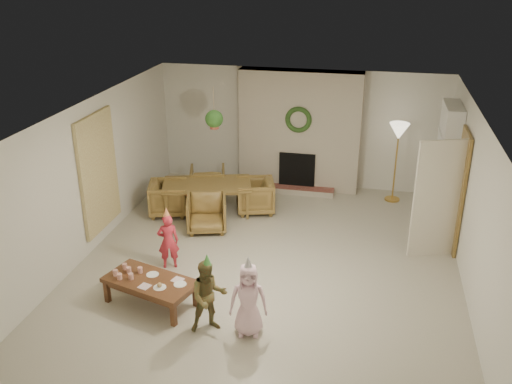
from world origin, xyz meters
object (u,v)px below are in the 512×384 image
(dining_table, at_px, (207,198))
(coffee_table_top, at_px, (150,281))
(child_plaid, at_px, (208,296))
(child_red, at_px, (168,241))
(dining_chair_left, at_px, (169,198))
(dining_chair_right, at_px, (255,196))
(child_pink, at_px, (248,300))
(dining_chair_far, at_px, (208,183))
(dining_chair_near, at_px, (207,213))

(dining_table, distance_m, coffee_table_top, 3.13)
(child_plaid, bearing_deg, child_red, 101.26)
(dining_chair_left, bearing_deg, dining_chair_right, -90.00)
(dining_chair_right, bearing_deg, coffee_table_top, -28.93)
(dining_table, xyz_separation_m, child_red, (-0.00, -2.10, 0.17))
(dining_chair_right, height_order, child_pink, child_pink)
(dining_chair_far, xyz_separation_m, child_red, (0.20, -2.81, 0.13))
(dining_chair_right, xyz_separation_m, child_pink, (0.72, -3.74, 0.19))
(dining_chair_left, bearing_deg, dining_chair_near, -135.00)
(dining_table, relative_size, dining_chair_near, 2.34)
(dining_chair_right, distance_m, coffee_table_top, 3.47)
(child_pink, bearing_deg, child_plaid, 173.25)
(dining_chair_near, distance_m, child_pink, 3.12)
(coffee_table_top, xyz_separation_m, child_red, (-0.11, 1.03, 0.09))
(dining_chair_far, distance_m, dining_chair_left, 1.04)
(dining_chair_near, bearing_deg, dining_chair_far, 90.00)
(dining_table, xyz_separation_m, child_plaid, (1.08, -3.53, 0.22))
(dining_chair_far, bearing_deg, coffee_table_top, 78.64)
(dining_chair_left, relative_size, coffee_table_top, 0.55)
(dining_table, bearing_deg, child_plaid, -88.81)
(coffee_table_top, bearing_deg, dining_chair_left, 122.11)
(dining_table, xyz_separation_m, child_pink, (1.61, -3.49, 0.22))
(dining_chair_right, relative_size, child_plaid, 0.70)
(dining_table, height_order, dining_chair_near, dining_chair_near)
(dining_chair_far, bearing_deg, child_plaid, 90.99)
(dining_chair_left, bearing_deg, coffee_table_top, 179.58)
(child_red, bearing_deg, dining_chair_left, -91.77)
(dining_chair_far, distance_m, child_pink, 4.58)
(dining_table, height_order, coffee_table_top, dining_table)
(dining_chair_near, xyz_separation_m, dining_chair_left, (-0.91, 0.51, 0.00))
(dining_table, bearing_deg, child_pink, -81.15)
(dining_chair_right, height_order, child_plaid, child_plaid)
(child_red, distance_m, child_plaid, 1.79)
(child_red, bearing_deg, dining_chair_near, -120.54)
(dining_chair_left, relative_size, child_pink, 0.70)
(dining_chair_right, relative_size, child_red, 0.78)
(dining_chair_left, distance_m, dining_chair_right, 1.66)
(dining_chair_far, bearing_deg, dining_chair_right, 141.34)
(dining_table, height_order, dining_chair_far, dining_chair_far)
(dining_chair_left, height_order, coffee_table_top, dining_chair_left)
(dining_table, bearing_deg, dining_chair_near, -90.00)
(coffee_table_top, distance_m, child_plaid, 1.07)
(dining_chair_right, xyz_separation_m, child_plaid, (0.20, -3.78, 0.19))
(dining_table, relative_size, dining_chair_right, 2.34)
(coffee_table_top, height_order, child_red, child_red)
(dining_chair_near, distance_m, dining_chair_right, 1.18)
(dining_chair_right, xyz_separation_m, child_red, (-0.89, -2.35, 0.13))
(dining_chair_near, height_order, coffee_table_top, dining_chair_near)
(child_red, xyz_separation_m, child_pink, (1.61, -1.39, 0.05))
(dining_chair_near, bearing_deg, child_pink, -79.07)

